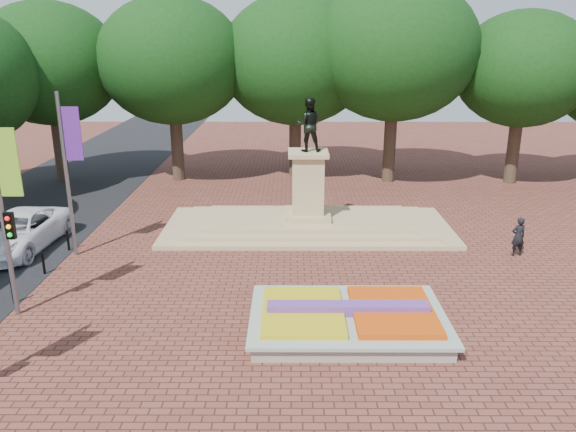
# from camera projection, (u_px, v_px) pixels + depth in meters

# --- Properties ---
(ground) EXTENTS (90.00, 90.00, 0.00)m
(ground) POSITION_uv_depth(u_px,v_px,m) (314.00, 301.00, 20.17)
(ground) COLOR brown
(ground) RESTS_ON ground
(flower_bed) EXTENTS (6.30, 4.30, 0.91)m
(flower_bed) POSITION_uv_depth(u_px,v_px,m) (348.00, 318.00, 18.14)
(flower_bed) COLOR gray
(flower_bed) RESTS_ON ground
(monument) EXTENTS (14.00, 6.00, 6.40)m
(monument) POSITION_uv_depth(u_px,v_px,m) (308.00, 212.00, 27.52)
(monument) COLOR tan
(monument) RESTS_ON ground
(tree_row_back) EXTENTS (44.80, 8.80, 10.43)m
(tree_row_back) POSITION_uv_depth(u_px,v_px,m) (341.00, 77.00, 35.28)
(tree_row_back) COLOR #392B1F
(tree_row_back) RESTS_ON ground
(banner_poles) EXTENTS (0.88, 11.17, 7.00)m
(banner_poles) POSITION_uv_depth(u_px,v_px,m) (0.00, 209.00, 17.77)
(banner_poles) COLOR slate
(banner_poles) RESTS_ON ground
(van) EXTENTS (3.13, 6.17, 1.67)m
(van) POSITION_uv_depth(u_px,v_px,m) (18.00, 232.00, 24.86)
(van) COLOR white
(van) RESTS_ON ground
(pedestrian) EXTENTS (0.70, 0.52, 1.73)m
(pedestrian) POSITION_uv_depth(u_px,v_px,m) (518.00, 237.00, 24.16)
(pedestrian) COLOR black
(pedestrian) RESTS_ON ground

